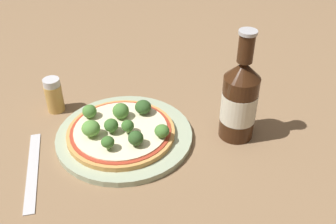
{
  "coord_description": "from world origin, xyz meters",
  "views": [
    {
      "loc": [
        -0.25,
        -0.53,
        0.48
      ],
      "look_at": [
        0.08,
        -0.05,
        0.06
      ],
      "focal_mm": 42.0,
      "sensor_mm": 36.0,
      "label": 1
    }
  ],
  "objects_px": {
    "beer_bottle": "(240,99)",
    "pepper_shaker": "(54,95)",
    "fork": "(33,170)",
    "pizza": "(122,132)"
  },
  "relations": [
    {
      "from": "fork",
      "to": "beer_bottle",
      "type": "bearing_deg",
      "value": -86.88
    },
    {
      "from": "beer_bottle",
      "to": "pepper_shaker",
      "type": "relative_size",
      "value": 2.89
    },
    {
      "from": "beer_bottle",
      "to": "pepper_shaker",
      "type": "height_order",
      "value": "beer_bottle"
    },
    {
      "from": "beer_bottle",
      "to": "pepper_shaker",
      "type": "bearing_deg",
      "value": 132.99
    },
    {
      "from": "beer_bottle",
      "to": "pizza",
      "type": "bearing_deg",
      "value": 150.51
    },
    {
      "from": "pizza",
      "to": "beer_bottle",
      "type": "bearing_deg",
      "value": -29.49
    },
    {
      "from": "beer_bottle",
      "to": "pepper_shaker",
      "type": "xyz_separation_m",
      "value": [
        -0.26,
        0.27,
        -0.04
      ]
    },
    {
      "from": "pizza",
      "to": "beer_bottle",
      "type": "relative_size",
      "value": 0.94
    },
    {
      "from": "pizza",
      "to": "pepper_shaker",
      "type": "distance_m",
      "value": 0.18
    },
    {
      "from": "pepper_shaker",
      "to": "fork",
      "type": "bearing_deg",
      "value": -124.4
    }
  ]
}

